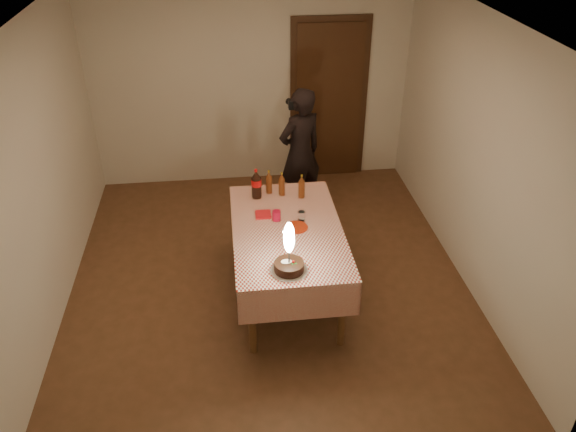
{
  "coord_description": "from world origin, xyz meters",
  "views": [
    {
      "loc": [
        -0.34,
        -4.59,
        3.66
      ],
      "look_at": [
        0.17,
        -0.32,
        0.95
      ],
      "focal_mm": 35.0,
      "sensor_mm": 36.0,
      "label": 1
    }
  ],
  "objects_px": {
    "red_cup": "(276,216)",
    "amber_bottle_left": "(269,182)",
    "red_plate": "(296,227)",
    "photographer": "(300,153)",
    "birthday_cake": "(289,258)",
    "clear_cup": "(301,216)",
    "amber_bottle_mid": "(282,184)",
    "dining_table": "(287,238)",
    "cola_bottle": "(256,184)",
    "amber_bottle_right": "(302,187)"
  },
  "relations": [
    {
      "from": "birthday_cake",
      "to": "photographer",
      "type": "height_order",
      "value": "photographer"
    },
    {
      "from": "dining_table",
      "to": "amber_bottle_right",
      "type": "height_order",
      "value": "amber_bottle_right"
    },
    {
      "from": "amber_bottle_mid",
      "to": "birthday_cake",
      "type": "bearing_deg",
      "value": -93.5
    },
    {
      "from": "clear_cup",
      "to": "photographer",
      "type": "bearing_deg",
      "value": 82.67
    },
    {
      "from": "birthday_cake",
      "to": "amber_bottle_left",
      "type": "height_order",
      "value": "birthday_cake"
    },
    {
      "from": "red_plate",
      "to": "photographer",
      "type": "distance_m",
      "value": 1.58
    },
    {
      "from": "amber_bottle_left",
      "to": "dining_table",
      "type": "bearing_deg",
      "value": -81.12
    },
    {
      "from": "amber_bottle_left",
      "to": "amber_bottle_right",
      "type": "xyz_separation_m",
      "value": [
        0.32,
        -0.13,
        0.0
      ]
    },
    {
      "from": "amber_bottle_right",
      "to": "photographer",
      "type": "distance_m",
      "value": 1.02
    },
    {
      "from": "birthday_cake",
      "to": "cola_bottle",
      "type": "distance_m",
      "value": 1.26
    },
    {
      "from": "red_cup",
      "to": "cola_bottle",
      "type": "distance_m",
      "value": 0.49
    },
    {
      "from": "red_cup",
      "to": "photographer",
      "type": "height_order",
      "value": "photographer"
    },
    {
      "from": "red_cup",
      "to": "amber_bottle_left",
      "type": "height_order",
      "value": "amber_bottle_left"
    },
    {
      "from": "clear_cup",
      "to": "amber_bottle_mid",
      "type": "bearing_deg",
      "value": 104.96
    },
    {
      "from": "red_cup",
      "to": "amber_bottle_right",
      "type": "relative_size",
      "value": 0.39
    },
    {
      "from": "red_cup",
      "to": "amber_bottle_right",
      "type": "height_order",
      "value": "amber_bottle_right"
    },
    {
      "from": "clear_cup",
      "to": "amber_bottle_right",
      "type": "distance_m",
      "value": 0.44
    },
    {
      "from": "dining_table",
      "to": "birthday_cake",
      "type": "relative_size",
      "value": 3.61
    },
    {
      "from": "red_plate",
      "to": "red_cup",
      "type": "bearing_deg",
      "value": 138.0
    },
    {
      "from": "birthday_cake",
      "to": "amber_bottle_mid",
      "type": "height_order",
      "value": "birthday_cake"
    },
    {
      "from": "cola_bottle",
      "to": "photographer",
      "type": "distance_m",
      "value": 1.12
    },
    {
      "from": "dining_table",
      "to": "birthday_cake",
      "type": "bearing_deg",
      "value": -95.47
    },
    {
      "from": "cola_bottle",
      "to": "amber_bottle_right",
      "type": "xyz_separation_m",
      "value": [
        0.45,
        -0.05,
        -0.03
      ]
    },
    {
      "from": "amber_bottle_left",
      "to": "red_plate",
      "type": "bearing_deg",
      "value": -74.34
    },
    {
      "from": "amber_bottle_left",
      "to": "amber_bottle_mid",
      "type": "height_order",
      "value": "same"
    },
    {
      "from": "red_plate",
      "to": "photographer",
      "type": "relative_size",
      "value": 0.14
    },
    {
      "from": "dining_table",
      "to": "cola_bottle",
      "type": "bearing_deg",
      "value": 111.58
    },
    {
      "from": "dining_table",
      "to": "photographer",
      "type": "distance_m",
      "value": 1.6
    },
    {
      "from": "red_cup",
      "to": "clear_cup",
      "type": "xyz_separation_m",
      "value": [
        0.24,
        -0.03,
        -0.01
      ]
    },
    {
      "from": "amber_bottle_mid",
      "to": "photographer",
      "type": "bearing_deg",
      "value": 71.16
    },
    {
      "from": "red_plate",
      "to": "red_cup",
      "type": "relative_size",
      "value": 2.2
    },
    {
      "from": "birthday_cake",
      "to": "amber_bottle_left",
      "type": "bearing_deg",
      "value": 92.04
    },
    {
      "from": "red_plate",
      "to": "amber_bottle_right",
      "type": "bearing_deg",
      "value": 77.2
    },
    {
      "from": "birthday_cake",
      "to": "photographer",
      "type": "bearing_deg",
      "value": 79.8
    },
    {
      "from": "dining_table",
      "to": "birthday_cake",
      "type": "xyz_separation_m",
      "value": [
        -0.06,
        -0.63,
        0.23
      ]
    },
    {
      "from": "clear_cup",
      "to": "red_plate",
      "type": "bearing_deg",
      "value": -117.32
    },
    {
      "from": "red_cup",
      "to": "clear_cup",
      "type": "bearing_deg",
      "value": -6.05
    },
    {
      "from": "amber_bottle_left",
      "to": "amber_bottle_right",
      "type": "bearing_deg",
      "value": -22.59
    },
    {
      "from": "amber_bottle_mid",
      "to": "photographer",
      "type": "xyz_separation_m",
      "value": [
        0.32,
        0.93,
        -0.11
      ]
    },
    {
      "from": "red_cup",
      "to": "amber_bottle_mid",
      "type": "distance_m",
      "value": 0.49
    },
    {
      "from": "amber_bottle_mid",
      "to": "amber_bottle_right",
      "type": "bearing_deg",
      "value": -21.06
    },
    {
      "from": "birthday_cake",
      "to": "amber_bottle_left",
      "type": "distance_m",
      "value": 1.32
    },
    {
      "from": "clear_cup",
      "to": "amber_bottle_mid",
      "type": "distance_m",
      "value": 0.52
    },
    {
      "from": "clear_cup",
      "to": "dining_table",
      "type": "bearing_deg",
      "value": -138.71
    },
    {
      "from": "amber_bottle_right",
      "to": "amber_bottle_left",
      "type": "bearing_deg",
      "value": 157.41
    },
    {
      "from": "dining_table",
      "to": "amber_bottle_mid",
      "type": "distance_m",
      "value": 0.67
    },
    {
      "from": "cola_bottle",
      "to": "amber_bottle_right",
      "type": "distance_m",
      "value": 0.46
    },
    {
      "from": "red_plate",
      "to": "amber_bottle_mid",
      "type": "bearing_deg",
      "value": 96.14
    },
    {
      "from": "photographer",
      "to": "amber_bottle_right",
      "type": "bearing_deg",
      "value": -97.05
    },
    {
      "from": "birthday_cake",
      "to": "clear_cup",
      "type": "xyz_separation_m",
      "value": [
        0.21,
        0.77,
        -0.09
      ]
    }
  ]
}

